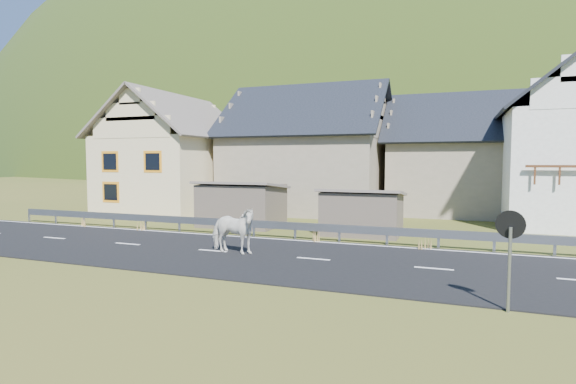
% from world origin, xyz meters
% --- Properties ---
extents(ground, '(160.00, 160.00, 0.00)m').
position_xyz_m(ground, '(0.00, 0.00, 0.00)').
color(ground, '#3A4818').
rests_on(ground, ground).
extents(road, '(60.00, 7.00, 0.04)m').
position_xyz_m(road, '(0.00, 0.00, 0.02)').
color(road, black).
rests_on(road, ground).
extents(lane_markings, '(60.00, 6.60, 0.01)m').
position_xyz_m(lane_markings, '(0.00, 0.00, 0.04)').
color(lane_markings, silver).
rests_on(lane_markings, road).
extents(guardrail, '(28.10, 0.09, 0.75)m').
position_xyz_m(guardrail, '(-0.00, 3.68, 0.56)').
color(guardrail, '#93969B').
rests_on(guardrail, ground).
extents(shed_left, '(4.30, 3.30, 2.40)m').
position_xyz_m(shed_left, '(-2.00, 6.50, 1.10)').
color(shed_left, brown).
rests_on(shed_left, ground).
extents(shed_right, '(3.80, 2.90, 2.20)m').
position_xyz_m(shed_right, '(4.50, 6.00, 1.00)').
color(shed_right, brown).
rests_on(shed_right, ground).
extents(house_cream, '(7.80, 9.80, 8.30)m').
position_xyz_m(house_cream, '(-10.00, 12.00, 4.36)').
color(house_cream, beige).
rests_on(house_cream, ground).
extents(house_stone_a, '(10.80, 9.80, 8.90)m').
position_xyz_m(house_stone_a, '(-1.00, 15.00, 4.63)').
color(house_stone_a, gray).
rests_on(house_stone_a, ground).
extents(house_stone_b, '(9.80, 8.80, 8.10)m').
position_xyz_m(house_stone_b, '(9.00, 17.00, 4.24)').
color(house_stone_b, gray).
rests_on(house_stone_b, ground).
extents(mountain, '(440.00, 280.00, 260.00)m').
position_xyz_m(mountain, '(5.00, 180.00, -20.00)').
color(mountain, '#1C350D').
rests_on(mountain, ground).
extents(conifer_patch, '(76.00, 50.00, 28.00)m').
position_xyz_m(conifer_patch, '(-55.00, 110.00, 6.00)').
color(conifer_patch, black).
rests_on(conifer_patch, ground).
extents(horse, '(1.17, 2.16, 1.74)m').
position_xyz_m(horse, '(0.93, -0.17, 0.91)').
color(horse, silver).
rests_on(horse, road).
extents(traffic_mirror, '(0.63, 0.27, 2.33)m').
position_xyz_m(traffic_mirror, '(9.78, -3.54, 1.71)').
color(traffic_mirror, '#93969B').
rests_on(traffic_mirror, ground).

